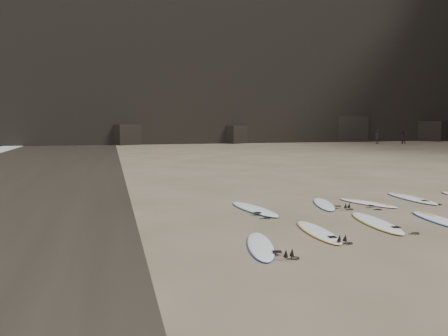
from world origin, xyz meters
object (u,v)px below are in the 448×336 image
object	(u,v)px
surfboard_1	(318,232)
person_a	(377,137)
surfboard_7	(367,203)
surfboard_3	(441,220)
surfboard_8	(411,198)
surfboard_5	(254,209)
surfboard_6	(324,204)
person_b	(403,138)
surfboard_0	(261,246)
surfboard_2	(376,222)

from	to	relation	value
surfboard_1	person_a	xyz separation A→B (m)	(27.73, 38.66, 0.86)
surfboard_1	surfboard_7	xyz separation A→B (m)	(3.56, 3.25, -0.00)
surfboard_3	surfboard_8	size ratio (longest dim) A/B	0.98
surfboard_3	surfboard_5	size ratio (longest dim) A/B	0.94
surfboard_6	person_b	world-z (taller)	person_b
surfboard_1	person_a	distance (m)	47.59
surfboard_8	surfboard_3	bearing A→B (deg)	-116.01
surfboard_6	person_b	size ratio (longest dim) A/B	1.45
person_b	surfboard_5	bearing A→B (deg)	54.31
person_a	surfboard_8	bearing A→B (deg)	34.75
surfboard_3	person_b	xyz separation A→B (m)	(26.54, 37.22, 0.77)
surfboard_0	surfboard_3	world-z (taller)	surfboard_3
surfboard_1	surfboard_6	world-z (taller)	surfboard_1
person_b	surfboard_7	bearing A→B (deg)	58.38
surfboard_0	surfboard_5	world-z (taller)	surfboard_5
surfboard_0	surfboard_1	bearing A→B (deg)	37.14
surfboard_7	person_a	bearing A→B (deg)	31.72
surfboard_1	person_b	size ratio (longest dim) A/B	1.52
surfboard_1	surfboard_7	distance (m)	4.82
surfboard_8	person_a	bearing A→B (deg)	57.13
surfboard_6	surfboard_2	bearing A→B (deg)	-71.30
surfboard_6	surfboard_0	bearing A→B (deg)	-115.54
surfboard_2	surfboard_8	bearing A→B (deg)	47.23
surfboard_7	surfboard_5	bearing A→B (deg)	156.51
surfboard_1	surfboard_5	bearing A→B (deg)	104.65
surfboard_8	surfboard_2	bearing A→B (deg)	-139.65
surfboard_0	surfboard_8	world-z (taller)	surfboard_8
surfboard_1	surfboard_5	size ratio (longest dim) A/B	0.90
surfboard_2	surfboard_6	size ratio (longest dim) A/B	1.17
surfboard_8	person_a	world-z (taller)	person_a
surfboard_6	surfboard_7	world-z (taller)	surfboard_6
surfboard_5	person_a	xyz separation A→B (m)	(28.41, 35.45, 0.85)
surfboard_1	surfboard_2	size ratio (longest dim) A/B	0.89
surfboard_3	person_b	size ratio (longest dim) A/B	1.59
surfboard_7	surfboard_8	distance (m)	2.16
surfboard_0	surfboard_1	size ratio (longest dim) A/B	0.97
surfboard_5	person_b	distance (m)	46.44
surfboard_3	person_b	distance (m)	45.73
surfboard_6	surfboard_8	xyz separation A→B (m)	(3.72, 0.20, 0.01)
surfboard_3	surfboard_6	world-z (taller)	surfboard_3
surfboard_0	surfboard_6	bearing A→B (deg)	61.39
surfboard_5	surfboard_3	bearing A→B (deg)	-43.53
surfboard_8	person_b	world-z (taller)	person_b
surfboard_6	surfboard_8	size ratio (longest dim) A/B	0.89
surfboard_6	surfboard_8	distance (m)	3.72
person_a	person_b	distance (m)	3.12
surfboard_0	person_a	xyz separation A→B (m)	(29.62, 39.49, 0.86)
surfboard_3	surfboard_6	xyz separation A→B (m)	(-2.12, 3.17, -0.00)
surfboard_8	person_b	xyz separation A→B (m)	(24.95, 33.86, 0.77)
surfboard_5	surfboard_6	bearing A→B (deg)	-6.81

